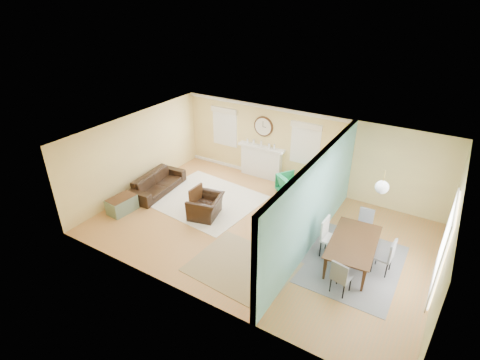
% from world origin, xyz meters
% --- Properties ---
extents(floor, '(9.00, 9.00, 0.00)m').
position_xyz_m(floor, '(0.00, 0.00, 0.00)').
color(floor, '#AF8047').
rests_on(floor, ground).
extents(wall_back, '(9.00, 0.02, 2.60)m').
position_xyz_m(wall_back, '(0.00, 3.00, 1.30)').
color(wall_back, '#D7B975').
rests_on(wall_back, ground).
extents(wall_front, '(9.00, 0.02, 2.60)m').
position_xyz_m(wall_front, '(0.00, -3.00, 1.30)').
color(wall_front, '#D7B975').
rests_on(wall_front, ground).
extents(wall_left, '(0.02, 6.00, 2.60)m').
position_xyz_m(wall_left, '(-4.50, 0.00, 1.30)').
color(wall_left, '#D7B975').
rests_on(wall_left, ground).
extents(wall_right, '(0.02, 6.00, 2.60)m').
position_xyz_m(wall_right, '(4.50, 0.00, 1.30)').
color(wall_right, '#D7B975').
rests_on(wall_right, ground).
extents(ceiling, '(9.00, 6.00, 0.02)m').
position_xyz_m(ceiling, '(0.00, 0.00, 2.60)').
color(ceiling, white).
rests_on(ceiling, wall_back).
extents(partition, '(0.17, 6.00, 2.60)m').
position_xyz_m(partition, '(1.51, 0.28, 1.36)').
color(partition, '#D7B975').
rests_on(partition, ground).
extents(fireplace, '(1.70, 0.30, 1.17)m').
position_xyz_m(fireplace, '(-1.50, 2.88, 0.60)').
color(fireplace, white).
rests_on(fireplace, ground).
extents(wall_clock, '(0.70, 0.07, 0.70)m').
position_xyz_m(wall_clock, '(-1.50, 2.97, 1.85)').
color(wall_clock, '#4C2A14').
rests_on(wall_clock, wall_back).
extents(window_left, '(1.05, 0.13, 1.42)m').
position_xyz_m(window_left, '(-3.05, 2.95, 1.66)').
color(window_left, white).
rests_on(window_left, wall_back).
extents(window_right, '(1.05, 0.13, 1.42)m').
position_xyz_m(window_right, '(0.05, 2.95, 1.66)').
color(window_right, white).
rests_on(window_right, wall_back).
extents(french_doors, '(0.06, 1.70, 2.20)m').
position_xyz_m(french_doors, '(4.45, 0.00, 1.10)').
color(french_doors, white).
rests_on(french_doors, ground).
extents(pendant, '(0.30, 0.30, 0.55)m').
position_xyz_m(pendant, '(3.00, 0.00, 2.20)').
color(pendant, gold).
rests_on(pendant, ceiling).
extents(rug_cream, '(3.43, 3.04, 0.02)m').
position_xyz_m(rug_cream, '(-2.22, 0.53, 0.01)').
color(rug_cream, silver).
rests_on(rug_cream, floor).
extents(rug_jute, '(2.51, 2.11, 0.01)m').
position_xyz_m(rug_jute, '(0.43, -1.62, 0.01)').
color(rug_jute, '#9A8663').
rests_on(rug_jute, floor).
extents(rug_grey, '(2.23, 2.78, 0.01)m').
position_xyz_m(rug_grey, '(2.67, -0.10, 0.01)').
color(rug_grey, slate).
rests_on(rug_grey, floor).
extents(sofa, '(1.02, 2.19, 0.62)m').
position_xyz_m(sofa, '(-3.88, 0.14, 0.31)').
color(sofa, black).
rests_on(sofa, floor).
extents(eames_chair, '(1.10, 1.19, 0.65)m').
position_xyz_m(eames_chair, '(-1.66, -0.22, 0.33)').
color(eames_chair, black).
rests_on(eames_chair, floor).
extents(green_chair, '(0.99, 0.99, 0.66)m').
position_xyz_m(green_chair, '(-0.12, 2.30, 0.33)').
color(green_chair, '#218357').
rests_on(green_chair, floor).
extents(trunk, '(0.58, 0.88, 0.49)m').
position_xyz_m(trunk, '(-3.95, -1.34, 0.24)').
color(trunk, slate).
rests_on(trunk, floor).
extents(credenza, '(0.51, 1.50, 0.80)m').
position_xyz_m(credenza, '(1.13, 1.53, 0.40)').
color(credenza, '#9A7647').
rests_on(credenza, floor).
extents(tv, '(0.17, 1.07, 0.61)m').
position_xyz_m(tv, '(1.11, 1.53, 1.11)').
color(tv, black).
rests_on(tv, credenza).
extents(garden_stool, '(0.32, 0.32, 0.47)m').
position_xyz_m(garden_stool, '(1.10, 0.45, 0.23)').
color(garden_stool, white).
rests_on(garden_stool, floor).
extents(potted_plant, '(0.41, 0.43, 0.38)m').
position_xyz_m(potted_plant, '(1.10, 0.45, 0.66)').
color(potted_plant, '#337F33').
rests_on(potted_plant, garden_stool).
extents(dining_table, '(1.20, 1.97, 0.67)m').
position_xyz_m(dining_table, '(2.67, -0.10, 0.33)').
color(dining_table, '#4C2A14').
rests_on(dining_table, floor).
extents(dining_chair_n, '(0.38, 0.38, 0.86)m').
position_xyz_m(dining_chair_n, '(2.59, 1.08, 0.50)').
color(dining_chair_n, slate).
rests_on(dining_chair_n, floor).
extents(dining_chair_s, '(0.45, 0.45, 0.88)m').
position_xyz_m(dining_chair_s, '(2.71, -1.17, 0.52)').
color(dining_chair_s, slate).
rests_on(dining_chair_s, floor).
extents(dining_chair_w, '(0.47, 0.47, 1.03)m').
position_xyz_m(dining_chair_w, '(2.09, -0.08, 0.61)').
color(dining_chair_w, white).
rests_on(dining_chair_w, floor).
extents(dining_chair_e, '(0.44, 0.44, 0.93)m').
position_xyz_m(dining_chair_e, '(3.33, -0.02, 0.55)').
color(dining_chair_e, slate).
rests_on(dining_chair_e, floor).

